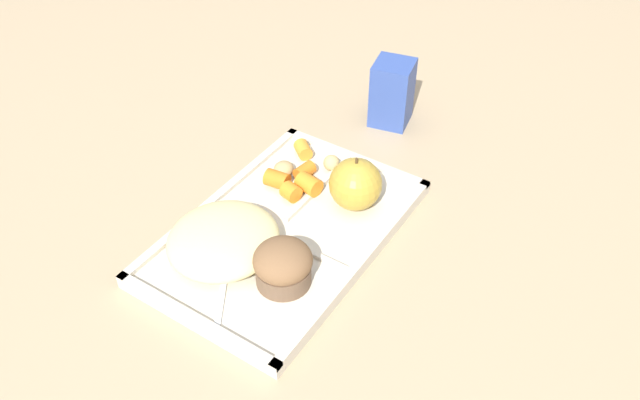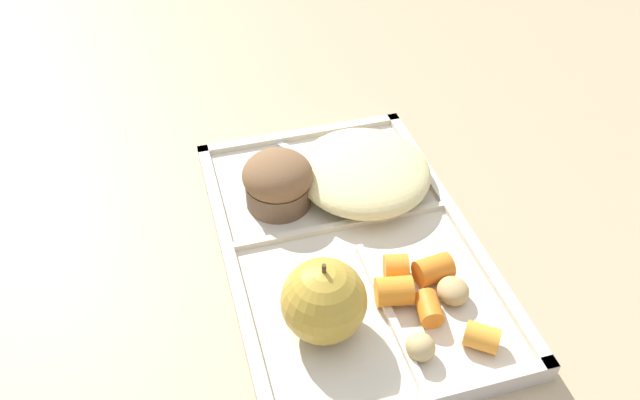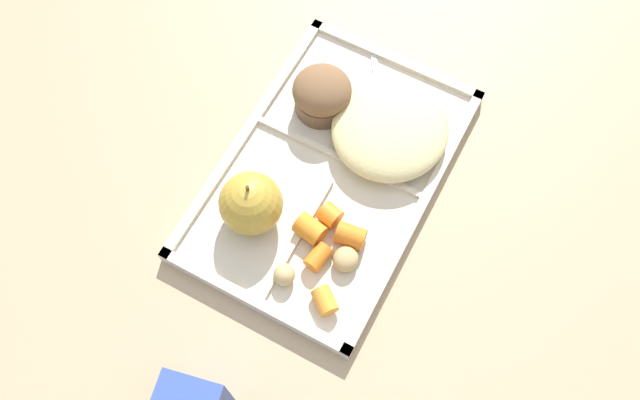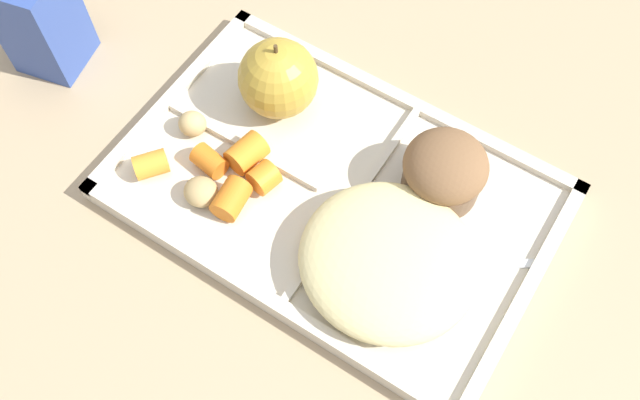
% 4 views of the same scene
% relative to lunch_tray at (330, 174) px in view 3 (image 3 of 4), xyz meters
% --- Properties ---
extents(ground, '(6.00, 6.00, 0.00)m').
position_rel_lunch_tray_xyz_m(ground, '(0.00, 0.00, -0.01)').
color(ground, tan).
extents(lunch_tray, '(0.37, 0.24, 0.02)m').
position_rel_lunch_tray_xyz_m(lunch_tray, '(0.00, 0.00, 0.00)').
color(lunch_tray, beige).
rests_on(lunch_tray, ground).
extents(green_apple, '(0.07, 0.07, 0.08)m').
position_rel_lunch_tray_xyz_m(green_apple, '(-0.09, 0.05, 0.04)').
color(green_apple, '#B79333').
rests_on(green_apple, lunch_tray).
extents(bran_muffin, '(0.07, 0.07, 0.06)m').
position_rel_lunch_tray_xyz_m(bran_muffin, '(0.08, 0.05, 0.03)').
color(bran_muffin, brown).
rests_on(bran_muffin, lunch_tray).
extents(carrot_slice_back, '(0.03, 0.04, 0.02)m').
position_rel_lunch_tray_xyz_m(carrot_slice_back, '(-0.14, -0.07, 0.02)').
color(carrot_slice_back, orange).
rests_on(carrot_slice_back, lunch_tray).
extents(carrot_slice_large, '(0.03, 0.02, 0.02)m').
position_rel_lunch_tray_xyz_m(carrot_slice_large, '(-0.10, -0.04, 0.02)').
color(carrot_slice_large, orange).
rests_on(carrot_slice_large, lunch_tray).
extents(carrot_slice_tilted, '(0.03, 0.04, 0.02)m').
position_rel_lunch_tray_xyz_m(carrot_slice_tilted, '(-0.06, -0.06, 0.02)').
color(carrot_slice_tilted, orange).
rests_on(carrot_slice_tilted, lunch_tray).
extents(carrot_slice_edge, '(0.03, 0.03, 0.02)m').
position_rel_lunch_tray_xyz_m(carrot_slice_edge, '(-0.05, -0.03, 0.02)').
color(carrot_slice_edge, orange).
rests_on(carrot_slice_edge, lunch_tray).
extents(carrot_slice_center, '(0.03, 0.04, 0.03)m').
position_rel_lunch_tray_xyz_m(carrot_slice_center, '(-0.08, -0.02, 0.02)').
color(carrot_slice_center, orange).
rests_on(carrot_slice_center, lunch_tray).
extents(potato_chunk_golden, '(0.03, 0.03, 0.02)m').
position_rel_lunch_tray_xyz_m(potato_chunk_golden, '(-0.14, -0.02, 0.02)').
color(potato_chunk_golden, tan).
rests_on(potato_chunk_golden, lunch_tray).
extents(potato_chunk_corner, '(0.03, 0.03, 0.02)m').
position_rel_lunch_tray_xyz_m(potato_chunk_corner, '(-0.09, -0.07, 0.02)').
color(potato_chunk_corner, tan).
rests_on(potato_chunk_corner, lunch_tray).
extents(egg_noodle_pile, '(0.14, 0.14, 0.04)m').
position_rel_lunch_tray_xyz_m(egg_noodle_pile, '(0.08, -0.04, 0.03)').
color(egg_noodle_pile, beige).
rests_on(egg_noodle_pile, lunch_tray).
extents(meatball_side, '(0.03, 0.03, 0.03)m').
position_rel_lunch_tray_xyz_m(meatball_side, '(0.11, -0.03, 0.02)').
color(meatball_side, '#755B4C').
rests_on(meatball_side, lunch_tray).
extents(meatball_center, '(0.03, 0.03, 0.03)m').
position_rel_lunch_tray_xyz_m(meatball_center, '(0.08, -0.04, 0.02)').
color(meatball_center, brown).
rests_on(meatball_center, lunch_tray).
extents(plastic_fork, '(0.13, 0.09, 0.00)m').
position_rel_lunch_tray_xyz_m(plastic_fork, '(0.11, -0.01, 0.01)').
color(plastic_fork, silver).
rests_on(plastic_fork, lunch_tray).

